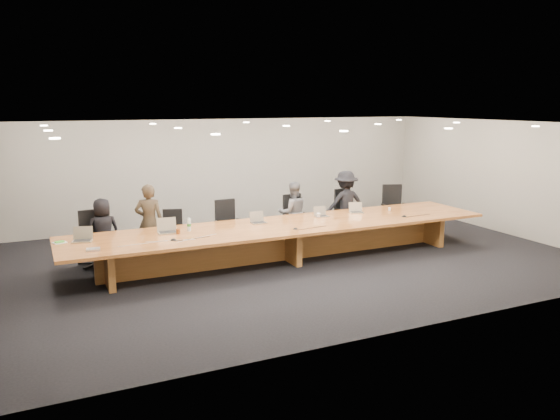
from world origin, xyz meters
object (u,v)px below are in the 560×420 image
(chair_far_left, at_px, (95,238))
(conference_table, at_px, (286,235))
(mic_center, at_px, (295,228))
(laptop_c, at_px, (259,217))
(laptop_d, at_px, (322,212))
(paper_cup_far, at_px, (389,209))
(mic_right, at_px, (404,216))
(person_c, at_px, (293,213))
(chair_mid_right, at_px, (297,218))
(amber_mug, at_px, (178,231))
(person_a, at_px, (103,231))
(chair_far_right, at_px, (395,208))
(chair_left, at_px, (173,233))
(paper_cup_near, at_px, (319,215))
(chair_mid_left, at_px, (229,225))
(laptop_a, at_px, (82,234))
(laptop_e, at_px, (357,208))
(av_box, at_px, (93,249))
(mic_left, at_px, (173,239))
(person_d, at_px, (346,204))
(person_b, at_px, (149,222))
(water_bottle, at_px, (189,225))
(chair_right, at_px, (348,212))

(chair_far_left, bearing_deg, conference_table, -26.11)
(conference_table, xyz_separation_m, mic_center, (-0.02, -0.47, 0.24))
(laptop_c, height_order, laptop_d, laptop_c)
(laptop_c, xyz_separation_m, paper_cup_far, (3.29, -0.04, -0.08))
(mic_right, bearing_deg, person_c, 141.93)
(chair_mid_right, xyz_separation_m, amber_mug, (-3.11, -1.12, 0.23))
(person_a, xyz_separation_m, paper_cup_far, (6.31, -0.94, 0.11))
(laptop_c, bearing_deg, conference_table, -38.04)
(chair_far_right, height_order, person_c, person_c)
(mic_center, bearing_deg, chair_far_right, 24.37)
(mic_center, bearing_deg, amber_mug, 164.64)
(chair_left, distance_m, paper_cup_near, 3.17)
(chair_mid_left, height_order, laptop_a, chair_mid_left)
(chair_left, relative_size, person_c, 0.69)
(laptop_a, xyz_separation_m, laptop_e, (5.96, 0.15, -0.01))
(chair_far_left, xyz_separation_m, chair_mid_left, (2.86, 0.08, -0.01))
(laptop_e, distance_m, av_box, 5.91)
(amber_mug, bearing_deg, chair_mid_right, 19.80)
(chair_far_left, relative_size, mic_right, 9.33)
(mic_left, bearing_deg, chair_mid_left, 44.11)
(person_d, relative_size, mic_center, 14.96)
(person_c, bearing_deg, chair_mid_right, -135.68)
(chair_left, xyz_separation_m, person_b, (-0.51, -0.09, 0.30))
(mic_left, distance_m, mic_center, 2.43)
(person_d, height_order, water_bottle, person_d)
(person_d, distance_m, laptop_d, 1.46)
(conference_table, bearing_deg, mic_left, -172.35)
(conference_table, relative_size, chair_far_right, 7.53)
(person_d, distance_m, laptop_c, 2.83)
(av_box, bearing_deg, mic_left, 12.51)
(person_c, relative_size, laptop_c, 4.63)
(conference_table, distance_m, person_d, 2.55)
(conference_table, relative_size, person_a, 6.63)
(laptop_d, bearing_deg, person_a, 171.99)
(person_c, relative_size, mic_left, 11.48)
(chair_left, relative_size, laptop_e, 3.26)
(chair_left, height_order, chair_mid_left, chair_mid_left)
(person_b, distance_m, laptop_d, 3.71)
(laptop_d, bearing_deg, laptop_e, 5.84)
(laptop_c, height_order, paper_cup_far, laptop_c)
(chair_far_left, height_order, person_b, person_b)
(paper_cup_near, bearing_deg, av_box, -171.05)
(chair_far_right, relative_size, person_a, 0.88)
(chair_right, relative_size, person_b, 0.73)
(conference_table, bearing_deg, chair_right, 29.40)
(laptop_a, bearing_deg, mic_center, 4.39)
(chair_far_right, bearing_deg, person_b, -163.28)
(chair_left, xyz_separation_m, person_c, (2.78, -0.15, 0.23))
(mic_center, distance_m, mic_right, 2.72)
(chair_mid_left, relative_size, chair_mid_right, 1.00)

